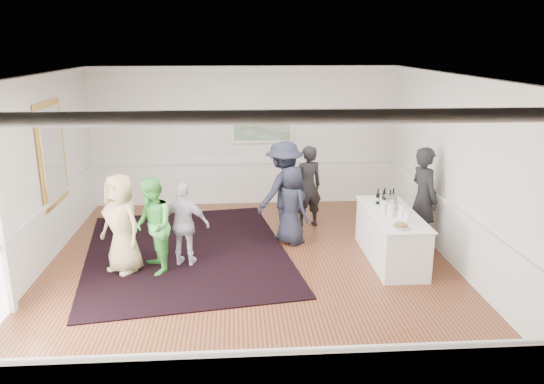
{
  "coord_description": "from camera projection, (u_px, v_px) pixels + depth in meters",
  "views": [
    {
      "loc": [
        -0.2,
        -8.14,
        3.7
      ],
      "look_at": [
        0.37,
        0.2,
        1.33
      ],
      "focal_mm": 35.0,
      "sensor_mm": 36.0,
      "label": 1
    }
  ],
  "objects": [
    {
      "name": "floor",
      "position": [
        250.0,
        272.0,
        8.84
      ],
      "size": [
        8.0,
        8.0,
        0.0
      ],
      "primitive_type": "plane",
      "color": "brown",
      "rests_on": "ground"
    },
    {
      "name": "ceiling",
      "position": [
        248.0,
        77.0,
        7.97
      ],
      "size": [
        7.0,
        8.0,
        0.02
      ],
      "primitive_type": "cube",
      "color": "white",
      "rests_on": "wall_back"
    },
    {
      "name": "wall_left",
      "position": [
        23.0,
        183.0,
        8.17
      ],
      "size": [
        0.02,
        8.0,
        3.2
      ],
      "primitive_type": "cube",
      "color": "white",
      "rests_on": "floor"
    },
    {
      "name": "wall_right",
      "position": [
        464.0,
        176.0,
        8.63
      ],
      "size": [
        0.02,
        8.0,
        3.2
      ],
      "primitive_type": "cube",
      "color": "white",
      "rests_on": "floor"
    },
    {
      "name": "wall_back",
      "position": [
        245.0,
        136.0,
        12.24
      ],
      "size": [
        7.0,
        0.02,
        3.2
      ],
      "primitive_type": "cube",
      "color": "white",
      "rests_on": "floor"
    },
    {
      "name": "wall_front",
      "position": [
        262.0,
        295.0,
        4.57
      ],
      "size": [
        7.0,
        0.02,
        3.2
      ],
      "primitive_type": "cube",
      "color": "white",
      "rests_on": "floor"
    },
    {
      "name": "wainscoting",
      "position": [
        250.0,
        244.0,
        8.7
      ],
      "size": [
        7.0,
        8.0,
        1.0
      ],
      "primitive_type": null,
      "color": "white",
      "rests_on": "floor"
    },
    {
      "name": "mirror",
      "position": [
        52.0,
        154.0,
        9.37
      ],
      "size": [
        0.05,
        1.25,
        1.85
      ],
      "color": "gold",
      "rests_on": "wall_left"
    },
    {
      "name": "landscape_painting",
      "position": [
        262.0,
        129.0,
        12.17
      ],
      "size": [
        1.44,
        0.06,
        0.66
      ],
      "color": "white",
      "rests_on": "wall_back"
    },
    {
      "name": "area_rug",
      "position": [
        187.0,
        251.0,
        9.7
      ],
      "size": [
        4.2,
        5.12,
        0.02
      ],
      "primitive_type": "cube",
      "rotation": [
        0.0,
        0.0,
        0.15
      ],
      "color": "black",
      "rests_on": "floor"
    },
    {
      "name": "serving_table",
      "position": [
        391.0,
        236.0,
        9.26
      ],
      "size": [
        0.82,
        2.14,
        0.87
      ],
      "color": "white",
      "rests_on": "floor"
    },
    {
      "name": "bartender",
      "position": [
        424.0,
        198.0,
        9.66
      ],
      "size": [
        0.6,
        0.78,
        1.91
      ],
      "primitive_type": "imported",
      "rotation": [
        0.0,
        0.0,
        1.79
      ],
      "color": "black",
      "rests_on": "floor"
    },
    {
      "name": "guest_tan",
      "position": [
        121.0,
        224.0,
        8.67
      ],
      "size": [
        0.97,
        0.93,
        1.67
      ],
      "primitive_type": "imported",
      "rotation": [
        0.0,
        0.0,
        -0.67
      ],
      "color": "tan",
      "rests_on": "floor"
    },
    {
      "name": "guest_green",
      "position": [
        153.0,
        226.0,
        8.64
      ],
      "size": [
        0.83,
        0.94,
        1.61
      ],
      "primitive_type": "imported",
      "rotation": [
        0.0,
        0.0,
        -1.24
      ],
      "color": "#4CC04C",
      "rests_on": "floor"
    },
    {
      "name": "guest_lilac",
      "position": [
        185.0,
        225.0,
        8.95
      ],
      "size": [
        0.9,
        0.51,
        1.45
      ],
      "primitive_type": "imported",
      "rotation": [
        0.0,
        0.0,
        2.95
      ],
      "color": "silver",
      "rests_on": "floor"
    },
    {
      "name": "guest_dark_a",
      "position": [
        284.0,
        190.0,
        10.18
      ],
      "size": [
        1.41,
        1.33,
        1.91
      ],
      "primitive_type": "imported",
      "rotation": [
        0.0,
        0.0,
        3.82
      ],
      "color": "#1D2030",
      "rests_on": "floor"
    },
    {
      "name": "guest_dark_b",
      "position": [
        307.0,
        186.0,
        10.85
      ],
      "size": [
        0.71,
        0.56,
        1.7
      ],
      "primitive_type": "imported",
      "rotation": [
        0.0,
        0.0,
        3.42
      ],
      "color": "black",
      "rests_on": "floor"
    },
    {
      "name": "guest_navy",
      "position": [
        292.0,
        205.0,
        9.96
      ],
      "size": [
        0.81,
        0.87,
        1.5
      ],
      "primitive_type": "imported",
      "rotation": [
        0.0,
        0.0,
        2.19
      ],
      "color": "#1D2030",
      "rests_on": "floor"
    },
    {
      "name": "wine_bottles",
      "position": [
        386.0,
        196.0,
        9.55
      ],
      "size": [
        0.35,
        0.21,
        0.31
      ],
      "color": "black",
      "rests_on": "serving_table"
    },
    {
      "name": "juice_pitchers",
      "position": [
        396.0,
        211.0,
        8.85
      ],
      "size": [
        0.37,
        0.61,
        0.24
      ],
      "color": "#7BB23F",
      "rests_on": "serving_table"
    },
    {
      "name": "ice_bucket",
      "position": [
        390.0,
        203.0,
        9.3
      ],
      "size": [
        0.26,
        0.26,
        0.25
      ],
      "primitive_type": "cylinder",
      "color": "silver",
      "rests_on": "serving_table"
    },
    {
      "name": "nut_bowl",
      "position": [
        401.0,
        226.0,
        8.35
      ],
      "size": [
        0.27,
        0.27,
        0.08
      ],
      "color": "white",
      "rests_on": "serving_table"
    }
  ]
}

